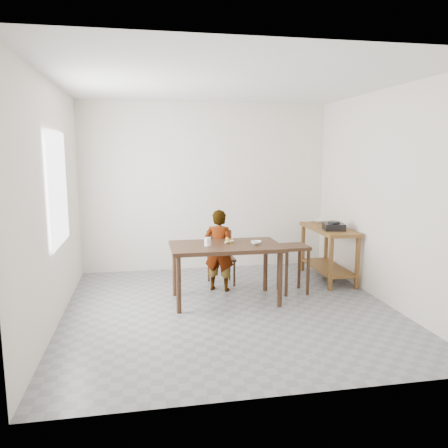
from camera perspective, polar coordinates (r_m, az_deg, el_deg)
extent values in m
cube|color=slate|center=(5.51, 0.77, -11.20)|extent=(4.00, 4.00, 0.04)
cube|color=white|center=(5.22, 0.84, 18.23)|extent=(4.00, 4.00, 0.04)
cube|color=white|center=(7.17, -2.37, 4.82)|extent=(4.00, 0.04, 2.70)
cube|color=white|center=(3.25, 7.80, -0.69)|extent=(4.00, 0.04, 2.70)
cube|color=white|center=(5.19, -21.66, 2.46)|extent=(0.04, 4.00, 2.70)
cube|color=white|center=(5.92, 20.38, 3.30)|extent=(0.04, 4.00, 2.70)
cube|color=white|center=(5.36, -20.83, 4.32)|extent=(0.02, 1.10, 1.30)
imported|color=white|center=(6.06, -0.66, -3.46)|extent=(0.49, 0.42, 1.14)
cylinder|color=white|center=(5.50, -2.16, -2.32)|extent=(0.10, 0.10, 0.10)
imported|color=silver|center=(5.61, 4.21, -2.43)|extent=(0.15, 0.15, 0.04)
imported|color=silver|center=(7.14, 12.31, 0.36)|extent=(0.23, 0.23, 0.05)
cube|color=black|center=(6.53, 14.16, -0.34)|extent=(0.34, 0.34, 0.10)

